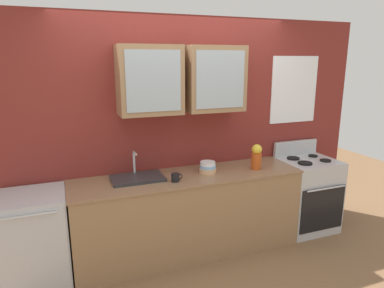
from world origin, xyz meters
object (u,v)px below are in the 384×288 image
(stove_range, at_px, (306,194))
(cup_near_sink, at_px, (176,177))
(dishwasher, at_px, (36,240))
(sink_faucet, at_px, (137,177))
(vase, at_px, (256,157))
(bowl_stack, at_px, (208,167))

(stove_range, bearing_deg, cup_near_sink, -175.74)
(dishwasher, bearing_deg, stove_range, 0.08)
(sink_faucet, bearing_deg, vase, -5.92)
(vase, bearing_deg, bowl_stack, 171.52)
(stove_range, relative_size, bowl_stack, 5.80)
(vase, bearing_deg, cup_near_sink, -176.29)
(vase, relative_size, cup_near_sink, 2.39)
(bowl_stack, bearing_deg, vase, -8.48)
(vase, distance_m, cup_near_sink, 0.97)
(stove_range, relative_size, sink_faucet, 2.04)
(bowl_stack, distance_m, cup_near_sink, 0.44)
(bowl_stack, bearing_deg, cup_near_sink, -160.70)
(stove_range, bearing_deg, dishwasher, -179.92)
(dishwasher, bearing_deg, sink_faucet, 4.18)
(sink_faucet, xyz_separation_m, bowl_stack, (0.75, -0.05, 0.04))
(vase, relative_size, dishwasher, 0.32)
(stove_range, xyz_separation_m, sink_faucet, (-2.08, 0.07, 0.45))
(stove_range, height_order, sink_faucet, sink_faucet)
(stove_range, height_order, cup_near_sink, stove_range)
(sink_faucet, xyz_separation_m, dishwasher, (-0.98, -0.07, -0.46))
(bowl_stack, relative_size, vase, 0.66)
(sink_faucet, height_order, vase, vase)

